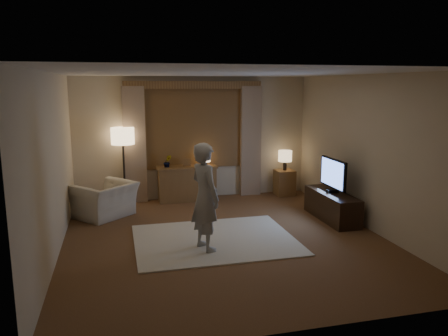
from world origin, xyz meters
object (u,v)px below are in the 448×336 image
object	(u,v)px
armchair	(105,200)
side_table	(284,182)
sideboard	(187,184)
tv_stand	(332,206)
person	(205,197)

from	to	relation	value
armchair	side_table	distance (m)	3.92
sideboard	tv_stand	bearing A→B (deg)	-39.79
tv_stand	side_table	bearing A→B (deg)	94.89
armchair	side_table	size ratio (longest dim) A/B	1.76
sideboard	tv_stand	distance (m)	3.06
sideboard	person	distance (m)	2.92
side_table	armchair	bearing A→B (deg)	-169.00
side_table	tv_stand	world-z (taller)	side_table
armchair	tv_stand	world-z (taller)	armchair
armchair	person	size ratio (longest dim) A/B	0.62
armchair	person	distance (m)	2.59
sideboard	armchair	bearing A→B (deg)	-154.35
tv_stand	sideboard	bearing A→B (deg)	140.21
side_table	tv_stand	size ratio (longest dim) A/B	0.40
person	side_table	bearing A→B (deg)	-59.68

